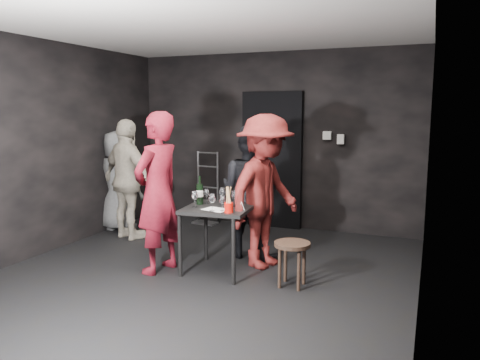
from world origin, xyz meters
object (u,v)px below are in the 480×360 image
at_px(wine_bottle, 200,193).
at_px(hand_truck, 207,210).
at_px(stool, 292,251).
at_px(breadstick_cup, 229,200).
at_px(bystander_grey, 118,180).
at_px(man_maroon, 265,177).
at_px(bystander_cream, 128,172).
at_px(tasting_table, 218,215).
at_px(woman_black, 250,185).
at_px(server_red, 157,176).

bearing_deg(wine_bottle, hand_truck, 114.34).
distance_m(stool, breadstick_cup, 0.84).
relative_size(stool, bystander_grey, 0.31).
bearing_deg(man_maroon, bystander_cream, 96.83).
relative_size(tasting_table, woman_black, 0.42).
distance_m(tasting_table, bystander_cream, 1.96).
distance_m(man_maroon, wine_bottle, 0.78).
bearing_deg(server_red, breadstick_cup, 100.39).
relative_size(tasting_table, stool, 1.60).
height_order(stool, server_red, server_red).
xyz_separation_m(bystander_cream, bystander_grey, (-0.42, 0.34, -0.20)).
bearing_deg(man_maroon, breadstick_cup, 179.32).
height_order(hand_truck, breadstick_cup, hand_truck).
height_order(tasting_table, breadstick_cup, breadstick_cup).
xyz_separation_m(man_maroon, wine_bottle, (-0.68, -0.33, -0.18)).
relative_size(server_red, breadstick_cup, 7.42).
distance_m(hand_truck, stool, 2.99).
relative_size(wine_bottle, breadstick_cup, 1.11).
height_order(wine_bottle, breadstick_cup, wine_bottle).
height_order(stool, man_maroon, man_maroon).
relative_size(bystander_cream, wine_bottle, 5.88).
height_order(server_red, breadstick_cup, server_red).
bearing_deg(breadstick_cup, stool, 8.94).
height_order(stool, wine_bottle, wine_bottle).
xyz_separation_m(tasting_table, wine_bottle, (-0.26, 0.05, 0.22)).
xyz_separation_m(hand_truck, tasting_table, (1.16, -2.04, 0.44)).
height_order(man_maroon, bystander_grey, man_maroon).
height_order(hand_truck, bystander_cream, bystander_cream).
xyz_separation_m(woman_black, man_maroon, (0.31, -0.29, 0.15)).
bearing_deg(bystander_cream, stool, -179.83).
relative_size(server_red, man_maroon, 1.03).
distance_m(hand_truck, breadstick_cup, 2.74).
distance_m(server_red, man_maroon, 1.23).
bearing_deg(hand_truck, bystander_cream, -109.80).
distance_m(hand_truck, bystander_cream, 1.59).
bearing_deg(man_maroon, hand_truck, 60.76).
xyz_separation_m(wine_bottle, breadstick_cup, (0.48, -0.28, 0.01)).
height_order(tasting_table, bystander_grey, bystander_grey).
bearing_deg(breadstick_cup, bystander_grey, 150.96).
bearing_deg(wine_bottle, server_red, -142.57).
distance_m(tasting_table, woman_black, 0.72).
distance_m(bystander_cream, wine_bottle, 1.68).
distance_m(server_red, bystander_grey, 2.09).
bearing_deg(bystander_grey, woman_black, 166.01).
xyz_separation_m(hand_truck, server_red, (0.52, -2.28, 0.88)).
relative_size(hand_truck, man_maroon, 0.55).
height_order(man_maroon, breadstick_cup, man_maroon).
bearing_deg(wine_bottle, stool, -8.50).
bearing_deg(server_red, bystander_cream, -122.27).
relative_size(man_maroon, bystander_cream, 1.10).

